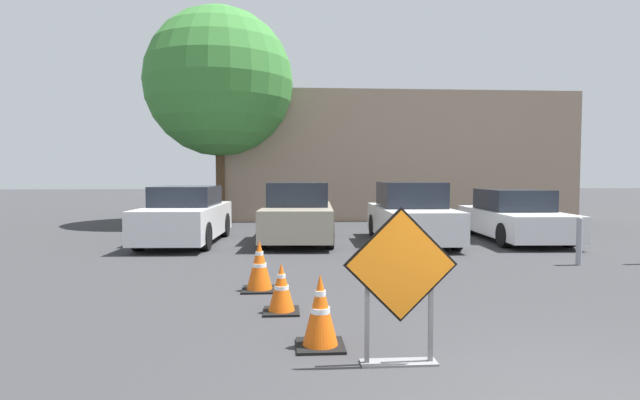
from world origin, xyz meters
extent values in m
plane|color=#333335|center=(0.00, 10.00, 0.00)|extent=(96.00, 96.00, 0.00)
cube|color=black|center=(-1.21, 1.37, 0.97)|extent=(1.09, 0.02, 1.09)
cube|color=orange|center=(-1.21, 1.35, 0.97)|extent=(1.03, 0.02, 1.03)
cube|color=slate|center=(-1.21, 1.41, 0.01)|extent=(0.74, 0.20, 0.02)
cube|color=slate|center=(-1.52, 1.41, 0.48)|extent=(0.04, 0.04, 0.97)
cube|color=slate|center=(-0.90, 1.41, 0.48)|extent=(0.04, 0.04, 0.97)
cube|color=black|center=(-1.93, 1.93, 0.01)|extent=(0.50, 0.50, 0.03)
cone|color=#EA590F|center=(-1.93, 1.93, 0.40)|extent=(0.37, 0.37, 0.75)
cylinder|color=white|center=(-1.93, 1.93, 0.57)|extent=(0.12, 0.12, 0.07)
cylinder|color=white|center=(-1.93, 1.93, 0.39)|extent=(0.21, 0.21, 0.07)
cube|color=black|center=(-2.35, 3.27, 0.01)|extent=(0.47, 0.47, 0.03)
cone|color=#EA590F|center=(-2.35, 3.27, 0.34)|extent=(0.35, 0.35, 0.62)
cylinder|color=white|center=(-2.35, 3.27, 0.48)|extent=(0.11, 0.11, 0.06)
cylinder|color=white|center=(-2.35, 3.27, 0.33)|extent=(0.19, 0.19, 0.06)
cube|color=black|center=(-2.70, 4.53, 0.01)|extent=(0.54, 0.54, 0.03)
cone|color=#EA590F|center=(-2.70, 4.53, 0.41)|extent=(0.40, 0.40, 0.76)
cylinder|color=white|center=(-2.70, 4.53, 0.58)|extent=(0.12, 0.12, 0.07)
cylinder|color=white|center=(-2.70, 4.53, 0.40)|extent=(0.22, 0.22, 0.07)
cube|color=silver|center=(-4.92, 10.07, 0.58)|extent=(1.92, 4.38, 0.80)
cube|color=#1E232D|center=(-4.91, 10.17, 1.24)|extent=(1.60, 2.05, 0.51)
cylinder|color=black|center=(-4.19, 8.70, 0.34)|extent=(0.23, 0.69, 0.68)
cylinder|color=black|center=(-5.77, 8.78, 0.34)|extent=(0.23, 0.69, 0.68)
cylinder|color=black|center=(-4.06, 11.36, 0.34)|extent=(0.23, 0.69, 0.68)
cylinder|color=black|center=(-5.64, 11.44, 0.34)|extent=(0.23, 0.69, 0.68)
cube|color=#A39984|center=(-1.96, 10.13, 0.58)|extent=(2.02, 4.27, 0.77)
cube|color=#1E232D|center=(-1.95, 10.23, 1.28)|extent=(1.67, 2.01, 0.62)
cylinder|color=black|center=(-1.22, 8.79, 0.36)|extent=(0.24, 0.72, 0.71)
cylinder|color=black|center=(-2.85, 8.89, 0.36)|extent=(0.24, 0.72, 0.71)
cylinder|color=black|center=(-1.07, 11.37, 0.36)|extent=(0.24, 0.72, 0.71)
cylinder|color=black|center=(-2.69, 11.47, 0.36)|extent=(0.24, 0.72, 0.71)
cube|color=silver|center=(1.00, 9.67, 0.56)|extent=(1.88, 4.18, 0.77)
cube|color=#1E232D|center=(1.01, 9.77, 1.27)|extent=(1.60, 1.95, 0.66)
cylinder|color=black|center=(1.77, 8.36, 0.33)|extent=(0.22, 0.66, 0.65)
cylinder|color=black|center=(0.16, 8.41, 0.33)|extent=(0.22, 0.66, 0.65)
cylinder|color=black|center=(1.85, 10.92, 0.33)|extent=(0.22, 0.66, 0.65)
cylinder|color=black|center=(0.24, 10.97, 0.33)|extent=(0.22, 0.66, 0.65)
cube|color=silver|center=(3.96, 10.02, 0.50)|extent=(1.96, 4.45, 0.66)
cube|color=#1E232D|center=(3.97, 10.13, 1.11)|extent=(1.64, 2.08, 0.57)
cylinder|color=black|center=(4.71, 8.63, 0.31)|extent=(0.23, 0.62, 0.61)
cylinder|color=black|center=(3.09, 8.70, 0.31)|extent=(0.23, 0.62, 0.61)
cylinder|color=black|center=(4.83, 11.34, 0.31)|extent=(0.23, 0.62, 0.61)
cylinder|color=black|center=(3.21, 11.41, 0.31)|extent=(0.23, 0.62, 0.61)
cylinder|color=gray|center=(3.54, 6.28, 0.46)|extent=(0.11, 0.11, 0.92)
sphere|color=gray|center=(3.54, 6.28, 0.92)|extent=(0.12, 0.12, 0.12)
cube|color=gray|center=(2.24, 18.06, 2.52)|extent=(13.92, 5.00, 5.03)
cylinder|color=#513823|center=(-4.72, 15.53, 1.58)|extent=(0.32, 0.32, 3.16)
sphere|color=#387A33|center=(-4.72, 15.53, 5.19)|extent=(5.42, 5.42, 5.42)
camera|label=1|loc=(-2.28, -3.21, 1.82)|focal=28.00mm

